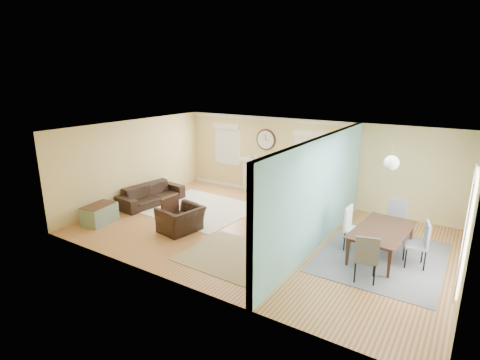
# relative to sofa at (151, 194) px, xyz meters

# --- Properties ---
(floor) EXTENTS (9.00, 9.00, 0.00)m
(floor) POSITION_rel_sofa_xyz_m (3.96, -0.08, -0.31)
(floor) COLOR #9E5527
(floor) RESTS_ON ground
(wall_back) EXTENTS (9.00, 0.02, 2.60)m
(wall_back) POSITION_rel_sofa_xyz_m (3.96, 2.92, 0.99)
(wall_back) COLOR #DDC36F
(wall_back) RESTS_ON ground
(wall_front) EXTENTS (9.00, 0.02, 2.60)m
(wall_front) POSITION_rel_sofa_xyz_m (3.96, -3.08, 0.99)
(wall_front) COLOR #DDC36F
(wall_front) RESTS_ON ground
(wall_left) EXTENTS (0.02, 6.00, 2.60)m
(wall_left) POSITION_rel_sofa_xyz_m (-0.54, -0.08, 0.99)
(wall_left) COLOR #DDC36F
(wall_left) RESTS_ON ground
(wall_right) EXTENTS (0.02, 6.00, 2.60)m
(wall_right) POSITION_rel_sofa_xyz_m (8.46, -0.08, 0.99)
(wall_right) COLOR #DDC36F
(wall_right) RESTS_ON ground
(ceiling) EXTENTS (9.00, 6.00, 0.02)m
(ceiling) POSITION_rel_sofa_xyz_m (3.96, -0.08, 2.29)
(ceiling) COLOR white
(ceiling) RESTS_ON wall_back
(partition) EXTENTS (0.17, 6.00, 2.60)m
(partition) POSITION_rel_sofa_xyz_m (5.47, 0.20, 1.05)
(partition) COLOR #DDC36F
(partition) RESTS_ON ground
(fireplace) EXTENTS (1.70, 0.30, 1.17)m
(fireplace) POSITION_rel_sofa_xyz_m (2.46, 2.80, 0.29)
(fireplace) COLOR white
(fireplace) RESTS_ON ground
(wall_clock) EXTENTS (0.70, 0.07, 0.70)m
(wall_clock) POSITION_rel_sofa_xyz_m (2.46, 2.89, 1.54)
(wall_clock) COLOR #46291D
(wall_clock) RESTS_ON wall_back
(window_left) EXTENTS (1.05, 0.13, 1.42)m
(window_left) POSITION_rel_sofa_xyz_m (0.91, 2.87, 1.35)
(window_left) COLOR white
(window_left) RESTS_ON wall_back
(window_right) EXTENTS (1.05, 0.13, 1.42)m
(window_right) POSITION_rel_sofa_xyz_m (4.01, 2.87, 1.35)
(window_right) COLOR white
(window_right) RESTS_ON wall_back
(french_doors) EXTENTS (0.06, 1.70, 2.20)m
(french_doors) POSITION_rel_sofa_xyz_m (8.41, -0.08, 0.79)
(french_doors) COLOR white
(french_doors) RESTS_ON ground
(pendant) EXTENTS (0.30, 0.30, 0.55)m
(pendant) POSITION_rel_sofa_xyz_m (6.96, -0.08, 1.89)
(pendant) COLOR gold
(pendant) RESTS_ON ceiling
(rug_cream) EXTENTS (3.18, 2.80, 0.02)m
(rug_cream) POSITION_rel_sofa_xyz_m (1.53, 0.45, -0.30)
(rug_cream) COLOR beige
(rug_cream) RESTS_ON floor
(rug_jute) EXTENTS (2.35, 1.94, 0.01)m
(rug_jute) POSITION_rel_sofa_xyz_m (4.20, -1.56, -0.30)
(rug_jute) COLOR #9D885E
(rug_jute) RESTS_ON floor
(rug_grey) EXTENTS (2.52, 3.15, 0.01)m
(rug_grey) POSITION_rel_sofa_xyz_m (6.91, 0.19, -0.30)
(rug_grey) COLOR slate
(rug_grey) RESTS_ON floor
(sofa) EXTENTS (1.05, 2.20, 0.62)m
(sofa) POSITION_rel_sofa_xyz_m (0.00, 0.00, 0.00)
(sofa) COLOR black
(sofa) RESTS_ON floor
(eames_chair) EXTENTS (1.05, 1.16, 0.66)m
(eames_chair) POSITION_rel_sofa_xyz_m (2.23, -1.14, 0.02)
(eames_chair) COLOR black
(eames_chair) RESTS_ON floor
(green_chair) EXTENTS (0.93, 0.94, 0.71)m
(green_chair) POSITION_rel_sofa_xyz_m (4.13, 2.00, 0.04)
(green_chair) COLOR #0D7B51
(green_chair) RESTS_ON floor
(trunk) EXTENTS (0.70, 0.98, 0.52)m
(trunk) POSITION_rel_sofa_xyz_m (-0.03, -1.90, -0.05)
(trunk) COLOR gray
(trunk) RESTS_ON floor
(credenza) EXTENTS (0.52, 1.54, 0.80)m
(credenza) POSITION_rel_sofa_xyz_m (5.10, 1.69, 0.09)
(credenza) COLOR #9D774C
(credenza) RESTS_ON floor
(tv) EXTENTS (0.21, 1.06, 0.61)m
(tv) POSITION_rel_sofa_xyz_m (5.09, 1.69, 0.79)
(tv) COLOR black
(tv) RESTS_ON credenza
(garden_stool) EXTENTS (0.32, 0.32, 0.47)m
(garden_stool) POSITION_rel_sofa_xyz_m (5.03, 0.66, -0.07)
(garden_stool) COLOR white
(garden_stool) RESTS_ON floor
(potted_plant) EXTENTS (0.47, 0.44, 0.42)m
(potted_plant) POSITION_rel_sofa_xyz_m (5.03, 0.66, 0.37)
(potted_plant) COLOR #337F33
(potted_plant) RESTS_ON garden_stool
(dining_table) EXTENTS (1.19, 1.95, 0.66)m
(dining_table) POSITION_rel_sofa_xyz_m (6.91, 0.19, 0.02)
(dining_table) COLOR #46291D
(dining_table) RESTS_ON floor
(dining_chair_n) EXTENTS (0.46, 0.46, 1.00)m
(dining_chair_n) POSITION_rel_sofa_xyz_m (6.93, 1.27, 0.28)
(dining_chair_n) COLOR slate
(dining_chair_n) RESTS_ON floor
(dining_chair_s) EXTENTS (0.53, 0.53, 0.99)m
(dining_chair_s) POSITION_rel_sofa_xyz_m (6.85, -1.00, 0.27)
(dining_chair_s) COLOR slate
(dining_chair_s) RESTS_ON floor
(dining_chair_w) EXTENTS (0.46, 0.46, 1.02)m
(dining_chair_w) POSITION_rel_sofa_xyz_m (6.30, 0.21, 0.29)
(dining_chair_w) COLOR white
(dining_chair_w) RESTS_ON floor
(dining_chair_e) EXTENTS (0.54, 0.54, 1.00)m
(dining_chair_e) POSITION_rel_sofa_xyz_m (7.57, 0.13, 0.28)
(dining_chair_e) COLOR slate
(dining_chair_e) RESTS_ON floor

